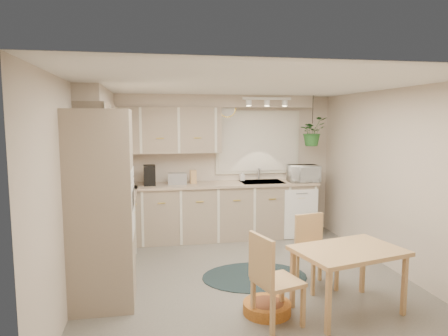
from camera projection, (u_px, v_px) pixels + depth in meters
The scene contains 35 objects.
floor at pixel (246, 279), 5.02m from camera, with size 4.20×4.20×0.00m, color slate.
ceiling at pixel (248, 85), 4.73m from camera, with size 4.20×4.20×0.00m, color white.
wall_back at pixel (218, 166), 6.93m from camera, with size 4.00×0.04×2.40m, color #C0B09F.
wall_front at pixel (317, 232), 2.83m from camera, with size 4.00×0.04×2.40m, color #C0B09F.
wall_left at pixel (75, 190), 4.52m from camera, with size 0.04×4.20×2.40m, color #C0B09F.
wall_right at pixel (395, 180), 5.24m from camera, with size 0.04×4.20×2.40m, color #C0B09F.
base_cab_left at pixel (112, 232), 5.52m from camera, with size 0.60×1.85×0.90m, color gray.
base_cab_back at pixel (210, 212), 6.69m from camera, with size 3.60×0.60×0.90m, color gray.
counter_left at pixel (112, 198), 5.46m from camera, with size 0.64×1.89×0.04m, color tan.
counter_back at pixel (210, 185), 6.62m from camera, with size 3.64×0.64×0.04m, color tan.
oven_stack at pixel (102, 209), 4.23m from camera, with size 0.65×0.65×2.10m, color gray.
wall_oven_face at pixel (132, 208), 4.29m from camera, with size 0.02×0.56×0.58m, color white.
upper_cab_left at pixel (100, 132), 5.45m from camera, with size 0.35×2.00×0.75m, color gray.
upper_cab_back at pixel (160, 130), 6.50m from camera, with size 2.00×0.35×0.75m, color gray.
soffit_left at pixel (97, 97), 5.39m from camera, with size 0.30×2.00×0.20m, color #C0B09F.
soffit_back at pixel (208, 101), 6.62m from camera, with size 3.60×0.30×0.20m, color #C0B09F.
cooktop at pixel (108, 205), 4.90m from camera, with size 0.52×0.58×0.02m, color white.
range_hood at pixel (105, 169), 4.84m from camera, with size 0.40×0.60×0.14m, color white.
window_blinds at pixel (258, 142), 6.98m from camera, with size 1.40×0.02×1.00m, color silver.
window_frame at pixel (258, 142), 6.99m from camera, with size 1.50×0.02×1.10m, color beige.
sink at pixel (262, 184), 6.80m from camera, with size 0.70×0.48×0.10m, color #A2A4A9.
dishwasher_front at pixel (301, 214), 6.66m from camera, with size 0.58×0.01×0.83m, color white.
track_light_bar at pixel (267, 99), 6.38m from camera, with size 0.80×0.04×0.04m, color white.
wall_clock at pixel (227, 109), 6.81m from camera, with size 0.30×0.30×0.03m, color gold.
dining_table at pixel (347, 280), 4.14m from camera, with size 1.07×0.71×0.67m, color tan.
chair_left at pixel (278, 279), 3.88m from camera, with size 0.43×0.43×0.91m, color tan.
chair_back at pixel (317, 253), 4.72m from camera, with size 0.40×0.40×0.86m, color tan.
braided_rug at pixel (255, 277), 5.08m from camera, with size 1.34×1.01×0.01m, color black.
pet_bed at pixel (267, 308), 4.13m from camera, with size 0.50×0.50×0.11m, color #C26D26.
microwave at pixel (303, 172), 6.80m from camera, with size 0.51×0.28×0.35m, color white.
soap_bottle at pixel (242, 179), 6.88m from camera, with size 0.08×0.17×0.08m, color white.
hanging_plant at pixel (312, 135), 6.75m from camera, with size 0.44×0.49×0.38m, color #265C25.
coffee_maker at pixel (150, 175), 6.44m from camera, with size 0.18×0.23×0.33m, color black.
toaster at pixel (177, 179), 6.55m from camera, with size 0.30×0.17×0.18m, color #A2A4A9.
knife_block at pixel (193, 177), 6.62m from camera, with size 0.10×0.10×0.22m, color tan.
Camera 1 is at (-1.14, -4.69, 1.99)m, focal length 32.00 mm.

